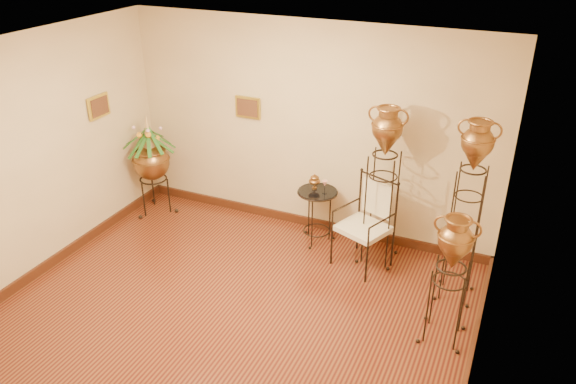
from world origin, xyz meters
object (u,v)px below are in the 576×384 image
at_px(amphora_tall, 466,211).
at_px(planter_urn, 151,158).
at_px(amphora_mid, 382,186).
at_px(armchair, 363,225).
at_px(side_table, 317,215).

height_order(amphora_tall, planter_urn, amphora_tall).
bearing_deg(amphora_mid, amphora_tall, -20.39).
height_order(amphora_mid, armchair, amphora_mid).
height_order(armchair, side_table, armchair).
bearing_deg(armchair, amphora_mid, 78.96).
bearing_deg(side_table, amphora_tall, -14.13).
relative_size(amphora_mid, armchair, 1.80).
height_order(amphora_tall, amphora_mid, amphora_tall).
xyz_separation_m(amphora_tall, armchair, (-1.15, 0.16, -0.52)).
relative_size(planter_urn, armchair, 1.34).
bearing_deg(side_table, amphora_mid, -6.25).
xyz_separation_m(amphora_mid, armchair, (-0.14, -0.22, -0.45)).
bearing_deg(amphora_tall, amphora_mid, 159.61).
xyz_separation_m(amphora_tall, side_table, (-1.87, 0.47, -0.70)).
xyz_separation_m(planter_urn, armchair, (3.15, -0.13, -0.28)).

